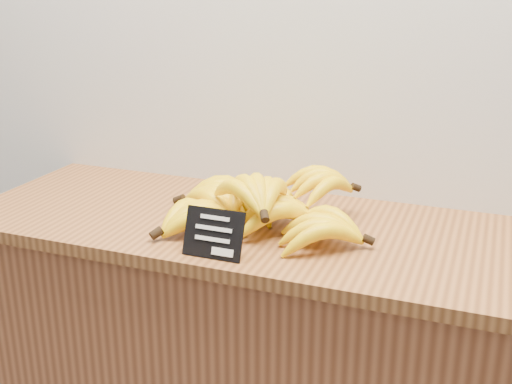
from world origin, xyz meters
name	(u,v)px	position (x,y,z in m)	size (l,w,h in m)	color
counter_top	(264,228)	(0.11, 2.75, 0.92)	(1.44, 0.54, 0.03)	#975D2E
chalkboard_sign	(213,234)	(0.08, 2.54, 0.98)	(0.13, 0.01, 0.10)	black
banana_pile	(257,206)	(0.10, 2.73, 0.98)	(0.52, 0.37, 0.12)	yellow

